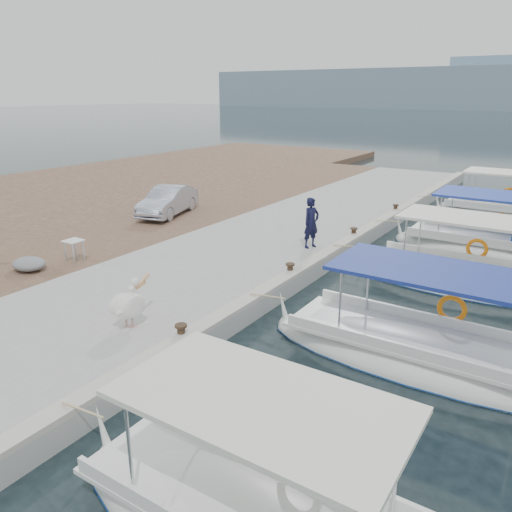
% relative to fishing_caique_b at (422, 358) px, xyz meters
% --- Properties ---
extents(ground, '(400.00, 400.00, 0.00)m').
position_rel_fishing_caique_b_xyz_m(ground, '(-4.32, 0.78, -0.12)').
color(ground, black).
rests_on(ground, ground).
extents(concrete_quay, '(6.00, 40.00, 0.50)m').
position_rel_fishing_caique_b_xyz_m(concrete_quay, '(-7.32, 5.78, 0.13)').
color(concrete_quay, gray).
rests_on(concrete_quay, ground).
extents(quay_curb, '(0.44, 40.00, 0.12)m').
position_rel_fishing_caique_b_xyz_m(quay_curb, '(-4.54, 5.78, 0.44)').
color(quay_curb, '#B0A89C').
rests_on(quay_curb, concrete_quay).
extents(cobblestone_strip, '(4.00, 40.00, 0.50)m').
position_rel_fishing_caique_b_xyz_m(cobblestone_strip, '(-12.32, 5.78, 0.13)').
color(cobblestone_strip, brown).
rests_on(cobblestone_strip, ground).
extents(land_backing, '(16.00, 60.00, 0.48)m').
position_rel_fishing_caique_b_xyz_m(land_backing, '(-22.32, 5.78, 0.12)').
color(land_backing, brown).
rests_on(land_backing, ground).
extents(fishing_caique_b, '(7.47, 2.30, 2.83)m').
position_rel_fishing_caique_b_xyz_m(fishing_caique_b, '(0.00, 0.00, 0.00)').
color(fishing_caique_b, silver).
rests_on(fishing_caique_b, ground).
extents(fishing_caique_c, '(6.66, 2.26, 2.83)m').
position_rel_fishing_caique_b_xyz_m(fishing_caique_c, '(-0.40, 5.32, 0.00)').
color(fishing_caique_c, silver).
rests_on(fishing_caique_c, ground).
extents(fishing_caique_d, '(6.84, 2.56, 2.83)m').
position_rel_fishing_caique_b_xyz_m(fishing_caique_d, '(-0.21, 9.53, 0.07)').
color(fishing_caique_d, silver).
rests_on(fishing_caique_d, ground).
extents(fishing_caique_e, '(5.85, 2.35, 2.83)m').
position_rel_fishing_caique_b_xyz_m(fishing_caique_e, '(-0.81, 15.75, 0.00)').
color(fishing_caique_e, silver).
rests_on(fishing_caique_e, ground).
extents(mooring_bollards, '(0.28, 20.28, 0.33)m').
position_rel_fishing_caique_b_xyz_m(mooring_bollards, '(-4.67, 2.28, 0.57)').
color(mooring_bollards, black).
rests_on(mooring_bollards, concrete_quay).
extents(pelican, '(0.66, 1.41, 1.09)m').
position_rel_fishing_caique_b_xyz_m(pelican, '(-6.08, -2.92, 0.94)').
color(pelican, tan).
rests_on(pelican, concrete_quay).
extents(fisherman, '(0.64, 0.76, 1.79)m').
position_rel_fishing_caique_b_xyz_m(fisherman, '(-5.39, 5.07, 1.27)').
color(fisherman, black).
rests_on(fisherman, concrete_quay).
extents(parked_car, '(2.33, 4.05, 1.26)m').
position_rel_fishing_caique_b_xyz_m(parked_car, '(-13.08, 6.05, 1.01)').
color(parked_car, '#ABB0C3').
rests_on(parked_car, cobblestone_strip).
extents(tarp_bundle, '(1.10, 0.90, 0.40)m').
position_rel_fishing_caique_b_xyz_m(tarp_bundle, '(-11.64, -1.86, 0.58)').
color(tarp_bundle, slate).
rests_on(tarp_bundle, cobblestone_strip).
extents(folding_table, '(0.55, 0.55, 0.73)m').
position_rel_fishing_caique_b_xyz_m(folding_table, '(-11.12, -0.55, 0.90)').
color(folding_table, silver).
rests_on(folding_table, cobblestone_strip).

